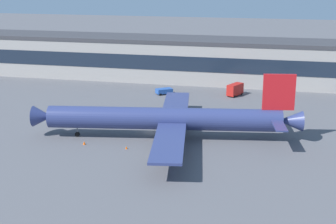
# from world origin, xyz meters

# --- Properties ---
(ground_plane) EXTENTS (600.00, 600.00, 0.00)m
(ground_plane) POSITION_xyz_m (0.00, 0.00, 0.00)
(ground_plane) COLOR #56565B
(terminal_building) EXTENTS (185.58, 18.13, 14.37)m
(terminal_building) POSITION_xyz_m (0.00, 57.73, 7.21)
(terminal_building) COLOR #9E9993
(terminal_building) RESTS_ON ground_plane
(airliner) EXTENTS (59.28, 51.32, 14.88)m
(airliner) POSITION_xyz_m (4.79, -3.51, 4.58)
(airliner) COLOR navy
(airliner) RESTS_ON ground_plane
(stair_truck) EXTENTS (4.70, 6.45, 3.55)m
(stair_truck) POSITION_xyz_m (15.22, 39.27, 1.98)
(stair_truck) COLOR red
(stair_truck) RESTS_ON ground_plane
(pushback_tractor) EXTENTS (5.40, 4.96, 1.75)m
(pushback_tractor) POSITION_xyz_m (-5.86, 36.23, 1.05)
(pushback_tractor) COLOR #2651A5
(pushback_tractor) RESTS_ON ground_plane
(traffic_cone_0) EXTENTS (0.58, 0.58, 0.73)m
(traffic_cone_0) POSITION_xyz_m (-11.83, -11.44, 0.36)
(traffic_cone_0) COLOR #F2590C
(traffic_cone_0) RESTS_ON ground_plane
(traffic_cone_1) EXTENTS (0.48, 0.48, 0.61)m
(traffic_cone_1) POSITION_xyz_m (-2.18, -12.00, 0.30)
(traffic_cone_1) COLOR #F2590C
(traffic_cone_1) RESTS_ON ground_plane
(traffic_cone_2) EXTENTS (0.46, 0.46, 0.58)m
(traffic_cone_2) POSITION_xyz_m (9.97, -13.34, 0.29)
(traffic_cone_2) COLOR #F2590C
(traffic_cone_2) RESTS_ON ground_plane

